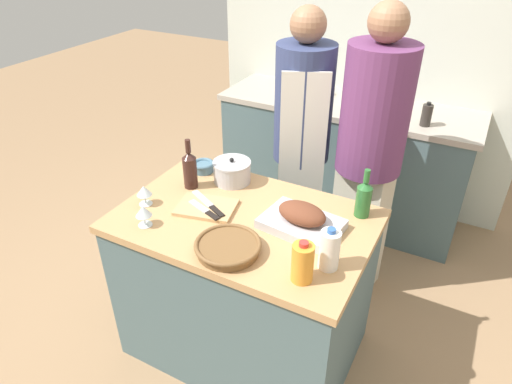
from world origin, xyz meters
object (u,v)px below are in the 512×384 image
Objects in this scene: mixing_bowl at (203,166)px; knife_paring at (205,210)px; wicker_basket at (228,247)px; stand_mixer at (364,88)px; condiment_bottle_tall at (427,115)px; milk_jug at (329,250)px; person_cook_guest at (370,149)px; wine_glass_right at (144,191)px; wine_bottle_dark at (364,198)px; roasting_pan at (302,219)px; person_cook_aproned at (302,138)px; condiment_bottle_short at (322,88)px; wine_bottle_green at (190,169)px; wine_glass_left at (143,212)px; juice_jug at (303,262)px; knife_chef at (209,204)px; cutting_board at (206,207)px; stock_pot at (232,171)px.

mixing_bowl is 0.43m from knife_paring.
wicker_basket is 1.37× the size of knife_paring.
stand_mixer reaches higher than condiment_bottle_tall.
milk_jug is 0.96m from person_cook_guest.
milk_jug reaches higher than wine_glass_right.
wine_bottle_dark is 0.83× the size of stand_mixer.
roasting_pan is 0.82m from person_cook_aproned.
wine_bottle_green is at bearing -96.02° from condiment_bottle_short.
mixing_bowl is 1.00m from milk_jug.
wine_glass_left is (0.05, -0.56, 0.04)m from mixing_bowl.
wine_bottle_dark is at bearing 10.74° from wine_bottle_green.
knife_paring is (-0.25, 0.19, -0.01)m from wicker_basket.
mixing_bowl is at bearing -150.17° from person_cook_aproned.
juice_jug is at bearing -119.06° from milk_jug.
wine_glass_left reaches higher than knife_chef.
condiment_bottle_tall is (0.08, 1.12, 0.03)m from wine_bottle_dark.
milk_jug reaches higher than knife_chef.
cutting_board is 2.01× the size of condiment_bottle_tall.
stand_mixer reaches higher than wine_glass_left.
wicker_basket is at bearing 178.88° from juice_jug.
cutting_board is 3.02× the size of wine_glass_right.
cutting_board is at bearing -54.30° from mixing_bowl.
person_cook_aproned is at bearing -77.36° from condiment_bottle_short.
mixing_bowl is at bearing 80.70° from wine_glass_right.
stand_mixer is at bearing 161.76° from condiment_bottle_tall.
cutting_board is 0.38m from mixing_bowl.
wine_bottle_dark is 0.15× the size of person_cook_aproned.
wine_bottle_dark is at bearing 81.89° from juice_jug.
condiment_bottle_tall is 0.09× the size of person_cook_aproned.
wine_glass_left is at bearing -125.43° from cutting_board.
wicker_basket is at bearing -91.05° from stand_mixer.
mixing_bowl is 0.45× the size of wine_bottle_green.
mixing_bowl is 0.77× the size of condiment_bottle_tall.
roasting_pan is 0.47m from knife_chef.
wine_bottle_green reaches higher than condiment_bottle_tall.
person_cook_guest reaches higher than wine_bottle_green.
knife_paring is (0.04, -0.33, -0.04)m from stock_pot.
condiment_bottle_tall reaches higher than condiment_bottle_short.
person_cook_aproned is at bearing 96.15° from wicker_basket.
knife_chef is 1.60m from stand_mixer.
roasting_pan is at bearing -5.77° from wine_bottle_green.
juice_jug is (0.64, -0.53, 0.03)m from stock_pot.
wicker_basket is 2.75× the size of wine_glass_right.
person_cook_guest reaches higher than roasting_pan.
wicker_basket is 1.82m from stand_mixer.
person_cook_guest is at bearing 55.42° from wine_glass_left.
roasting_pan is 0.22× the size of person_cook_guest.
knife_paring is at bearing -122.95° from person_cook_aproned.
milk_jug is 0.74× the size of knife_chef.
person_cook_guest is (0.09, 0.76, 0.05)m from roasting_pan.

